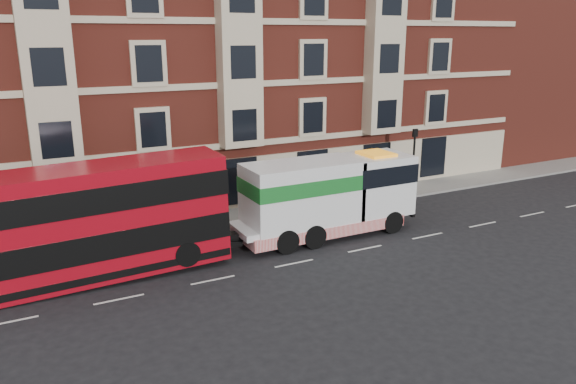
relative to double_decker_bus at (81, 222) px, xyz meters
The scene contains 9 objects.
ground 9.60m from the double_decker_bus, 15.93° to the right, with size 120.00×120.00×0.00m, color black.
sidewalk 10.49m from the double_decker_bus, 29.23° to the left, with size 90.00×3.00×0.15m, color slate.
victorian_terrace 17.27m from the double_decker_bus, 53.05° to the left, with size 45.00×12.00×20.40m.
filler_east 42.99m from the double_decker_bus, 15.67° to the left, with size 18.00×10.00×19.00m.
lamp_post_west 4.66m from the double_decker_bus, 51.89° to the left, with size 0.35×0.15×4.35m.
lamp_post_east 21.20m from the double_decker_bus, ahead, with size 0.35×0.15×4.35m.
double_decker_bus is the anchor object (origin of this frame).
tow_truck 12.07m from the double_decker_bus, ahead, with size 9.89×2.92×4.12m.
pedestrian 5.38m from the double_decker_bus, 110.32° to the left, with size 0.59×0.39×1.63m, color #17212F.
Camera 1 is at (-11.41, -21.40, 10.33)m, focal length 35.00 mm.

